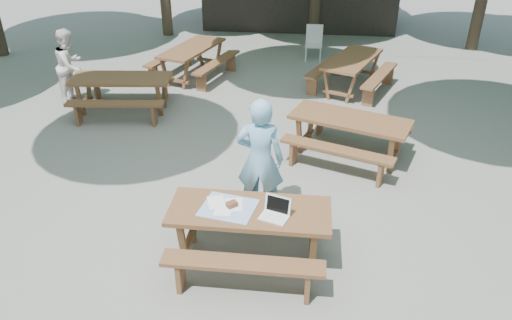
{
  "coord_description": "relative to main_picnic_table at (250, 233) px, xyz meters",
  "views": [
    {
      "loc": [
        0.95,
        -6.54,
        4.32
      ],
      "look_at": [
        0.31,
        -0.87,
        1.05
      ],
      "focal_mm": 35.0,
      "sensor_mm": 36.0,
      "label": 1
    }
  ],
  "objects": [
    {
      "name": "laptop",
      "position": [
        0.33,
        -0.1,
        0.42
      ],
      "size": [
        0.4,
        0.35,
        0.24
      ],
      "rotation": [
        0.0,
        0.0,
        -0.32
      ],
      "color": "white",
      "rests_on": "main_picnic_table"
    },
    {
      "name": "main_picnic_table",
      "position": [
        0.0,
        0.0,
        0.0
      ],
      "size": [
        2.0,
        1.58,
        0.75
      ],
      "color": "brown",
      "rests_on": "ground"
    },
    {
      "name": "picnic_table_far_e",
      "position": [
        1.59,
        6.06,
        0.0
      ],
      "size": [
        2.19,
        2.36,
        0.75
      ],
      "rotation": [
        0.0,
        0.0,
        1.18
      ],
      "color": "brown",
      "rests_on": "ground"
    },
    {
      "name": "plastic_chair",
      "position": [
        0.71,
        8.11,
        -0.13
      ],
      "size": [
        0.45,
        0.45,
        0.9
      ],
      "rotation": [
        0.0,
        0.0,
        -0.02
      ],
      "color": "silver",
      "rests_on": "ground"
    },
    {
      "name": "woman",
      "position": [
        0.03,
        0.96,
        0.52
      ],
      "size": [
        0.68,
        0.47,
        1.82
      ],
      "primitive_type": "imported",
      "rotation": [
        0.0,
        0.0,
        3.09
      ],
      "color": "#7BB6E0",
      "rests_on": "ground"
    },
    {
      "name": "second_person",
      "position": [
        -4.44,
        4.74,
        0.4
      ],
      "size": [
        0.63,
        0.79,
        1.57
      ],
      "primitive_type": "imported",
      "rotation": [
        0.0,
        0.0,
        1.52
      ],
      "color": "white",
      "rests_on": "ground"
    },
    {
      "name": "picnic_table_far_w",
      "position": [
        -2.19,
        6.46,
        0.0
      ],
      "size": [
        2.08,
        2.29,
        0.75
      ],
      "rotation": [
        0.0,
        0.0,
        1.26
      ],
      "color": "brown",
      "rests_on": "ground"
    },
    {
      "name": "picnic_table_ne",
      "position": [
        1.37,
        2.83,
        0.0
      ],
      "size": [
        2.33,
        2.14,
        0.75
      ],
      "rotation": [
        0.0,
        0.0,
        -0.35
      ],
      "color": "brown",
      "rests_on": "ground"
    },
    {
      "name": "picnic_table_nw",
      "position": [
        -3.17,
        4.28,
        0.0
      ],
      "size": [
        2.07,
        1.76,
        0.75
      ],
      "rotation": [
        0.0,
        0.0,
        0.1
      ],
      "color": "brown",
      "rests_on": "ground"
    },
    {
      "name": "ground",
      "position": [
        -0.31,
        1.57,
        -0.39
      ],
      "size": [
        80.0,
        80.0,
        0.0
      ],
      "primitive_type": "plane",
      "color": "slate",
      "rests_on": "ground"
    },
    {
      "name": "tabletop_clutter",
      "position": [
        -0.26,
        0.01,
        0.37
      ],
      "size": [
        0.74,
        0.66,
        0.08
      ],
      "color": "#3A70C6",
      "rests_on": "main_picnic_table"
    }
  ]
}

